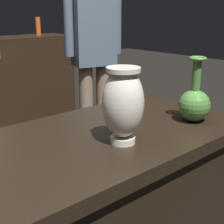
{
  "coord_description": "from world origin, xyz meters",
  "views": [
    {
      "loc": [
        -0.76,
        -0.91,
        1.26
      ],
      "look_at": [
        0.0,
        -0.06,
        0.9
      ],
      "focal_mm": 53.61,
      "sensor_mm": 36.0,
      "label": 1
    }
  ],
  "objects_px": {
    "vase_tall_behind": "(194,102)",
    "visitor_near_right": "(94,44)",
    "vase_centerpiece": "(124,103)",
    "shelf_vase_far_right": "(38,26)"
  },
  "relations": [
    {
      "from": "vase_tall_behind",
      "to": "shelf_vase_far_right",
      "type": "xyz_separation_m",
      "value": [
        0.65,
        2.39,
        0.2
      ]
    },
    {
      "from": "vase_tall_behind",
      "to": "visitor_near_right",
      "type": "relative_size",
      "value": 0.16
    },
    {
      "from": "shelf_vase_far_right",
      "to": "visitor_near_right",
      "type": "distance_m",
      "value": 1.13
    },
    {
      "from": "vase_centerpiece",
      "to": "vase_tall_behind",
      "type": "bearing_deg",
      "value": -3.43
    },
    {
      "from": "vase_tall_behind",
      "to": "visitor_near_right",
      "type": "xyz_separation_m",
      "value": [
        0.49,
        1.28,
        0.11
      ]
    },
    {
      "from": "vase_centerpiece",
      "to": "vase_tall_behind",
      "type": "xyz_separation_m",
      "value": [
        0.39,
        -0.02,
        -0.06
      ]
    },
    {
      "from": "vase_tall_behind",
      "to": "shelf_vase_far_right",
      "type": "bearing_deg",
      "value": 74.8
    },
    {
      "from": "shelf_vase_far_right",
      "to": "visitor_near_right",
      "type": "height_order",
      "value": "visitor_near_right"
    },
    {
      "from": "vase_centerpiece",
      "to": "vase_tall_behind",
      "type": "height_order",
      "value": "vase_tall_behind"
    },
    {
      "from": "vase_centerpiece",
      "to": "visitor_near_right",
      "type": "height_order",
      "value": "visitor_near_right"
    }
  ]
}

